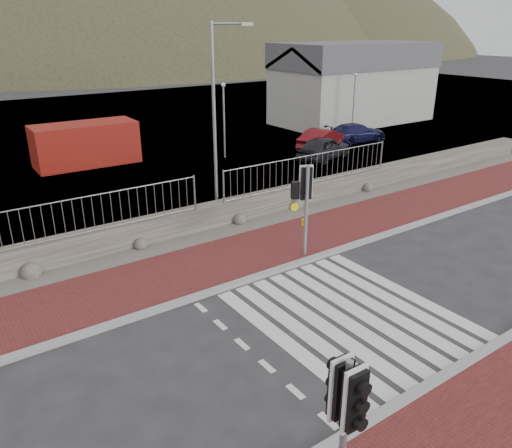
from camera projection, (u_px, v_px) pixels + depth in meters
ground at (348, 314)px, 13.01m from camera, size 220.00×220.00×0.00m
sidewalk_far at (251, 253)px, 16.42m from camera, size 40.00×3.00×0.08m
kerb_near at (448, 374)px, 10.71m from camera, size 40.00×0.25×0.12m
kerb_far at (279, 270)px, 15.27m from camera, size 40.00×0.25×0.12m
zebra_crossing at (348, 314)px, 13.00m from camera, size 4.62×5.60×0.01m
gravel_strip at (220, 234)px, 17.94m from camera, size 40.00×1.50×0.06m
stone_wall at (208, 216)px, 18.39m from camera, size 40.00×0.60×0.90m
railing at (209, 182)px, 17.77m from camera, size 18.07×0.07×1.22m
quay at (59, 134)px, 34.23m from camera, size 120.00×40.00×0.50m
harbor_building at (354, 82)px, 37.68m from camera, size 12.20×6.20×5.80m
hills_backdrop at (27, 199)px, 92.06m from camera, size 254.00×90.00×100.00m
traffic_signal_near at (346, 407)px, 7.05m from camera, size 0.41×0.25×2.80m
traffic_signal_far at (306, 192)px, 15.43m from camera, size 0.75×0.49×3.05m
streetlight at (217, 113)px, 18.15m from camera, size 1.46×0.66×7.15m
shipping_container at (86, 144)px, 26.51m from camera, size 5.33×2.30×2.21m
car_a at (324, 148)px, 27.73m from camera, size 4.08×2.57×1.30m
car_b at (323, 139)px, 29.71m from camera, size 4.18×2.64×1.30m
car_c at (356, 133)px, 31.76m from camera, size 4.25×1.99×1.20m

